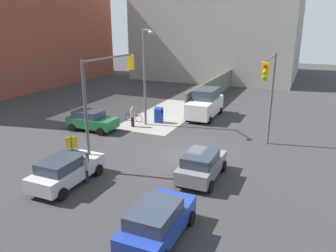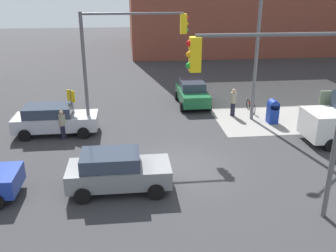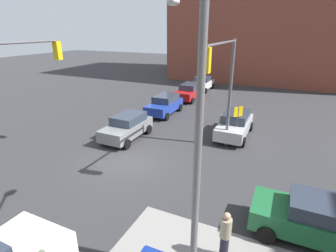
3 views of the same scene
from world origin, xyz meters
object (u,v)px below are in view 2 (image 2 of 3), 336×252
at_px(traffic_signal_se_corner, 285,93).
at_px(pedestrian_waiting, 62,124).
at_px(bicycle_leaning_on_fence, 251,106).
at_px(pedestrian_crossing, 233,102).
at_px(street_lamp_corner, 254,42).
at_px(sedan_silver, 54,119).
at_px(traffic_signal_nw_corner, 125,49).
at_px(sedan_gray, 117,171).
at_px(hatchback_green, 192,93).
at_px(mailbox_blue, 273,111).

xyz_separation_m(traffic_signal_se_corner, pedestrian_waiting, (-8.35, 8.30, -3.79)).
xyz_separation_m(traffic_signal_se_corner, bicycle_leaning_on_fence, (3.05, 11.70, -4.27)).
bearing_deg(traffic_signal_se_corner, pedestrian_crossing, 81.45).
distance_m(street_lamp_corner, sedan_silver, 11.95).
height_order(traffic_signal_nw_corner, sedan_gray, traffic_signal_nw_corner).
xyz_separation_m(street_lamp_corner, bicycle_leaning_on_fence, (0.68, 1.63, -4.35)).
xyz_separation_m(traffic_signal_nw_corner, pedestrian_waiting, (-3.42, -0.70, -3.81)).
relative_size(hatchback_green, bicycle_leaning_on_fence, 2.31).
bearing_deg(mailbox_blue, pedestrian_waiting, -174.29).
xyz_separation_m(traffic_signal_se_corner, sedan_gray, (-5.37, 2.66, -3.77)).
height_order(hatchback_green, pedestrian_waiting, hatchback_green).
bearing_deg(pedestrian_crossing, bicycle_leaning_on_fence, 106.16).
relative_size(sedan_gray, sedan_silver, 0.91).
bearing_deg(bicycle_leaning_on_fence, hatchback_green, 151.45).
relative_size(sedan_silver, pedestrian_waiting, 2.80).
height_order(traffic_signal_nw_corner, sedan_silver, traffic_signal_nw_corner).
xyz_separation_m(traffic_signal_se_corner, pedestrian_crossing, (1.65, 11.00, -3.70)).
height_order(mailbox_blue, sedan_silver, sedan_silver).
bearing_deg(pedestrian_crossing, traffic_signal_se_corner, -18.85).
height_order(traffic_signal_nw_corner, hatchback_green, traffic_signal_nw_corner).
bearing_deg(mailbox_blue, hatchback_green, 135.11).
height_order(mailbox_blue, pedestrian_crossing, pedestrian_crossing).
xyz_separation_m(traffic_signal_nw_corner, mailbox_blue, (8.58, 0.50, -3.87)).
distance_m(traffic_signal_se_corner, bicycle_leaning_on_fence, 12.82).
bearing_deg(mailbox_blue, traffic_signal_nw_corner, -176.66).
distance_m(traffic_signal_se_corner, sedan_silver, 13.30).
xyz_separation_m(traffic_signal_nw_corner, pedestrian_crossing, (6.58, 2.00, -3.72)).
bearing_deg(mailbox_blue, pedestrian_crossing, 143.13).
bearing_deg(mailbox_blue, bicycle_leaning_on_fence, 105.28).
distance_m(mailbox_blue, sedan_gray, 11.32).
bearing_deg(traffic_signal_nw_corner, hatchback_green, 46.16).
distance_m(sedan_gray, hatchback_green, 12.00).
bearing_deg(traffic_signal_se_corner, bicycle_leaning_on_fence, 75.36).
relative_size(sedan_gray, bicycle_leaning_on_fence, 2.32).
xyz_separation_m(mailbox_blue, pedestrian_crossing, (-2.00, 1.50, 0.15)).
height_order(pedestrian_crossing, bicycle_leaning_on_fence, pedestrian_crossing).
height_order(mailbox_blue, hatchback_green, hatchback_green).
bearing_deg(pedestrian_crossing, pedestrian_waiting, -85.18).
bearing_deg(pedestrian_crossing, street_lamp_corner, 27.12).
bearing_deg(sedan_gray, street_lamp_corner, 43.70).
distance_m(street_lamp_corner, mailbox_blue, 4.18).
relative_size(pedestrian_crossing, pedestrian_waiting, 1.09).
bearing_deg(sedan_gray, pedestrian_waiting, 117.80).
xyz_separation_m(traffic_signal_nw_corner, sedan_silver, (-3.98, 0.13, -3.79)).
bearing_deg(hatchback_green, bicycle_leaning_on_fence, -28.55).
bearing_deg(traffic_signal_se_corner, street_lamp_corner, 76.74).
height_order(street_lamp_corner, sedan_silver, street_lamp_corner).
bearing_deg(mailbox_blue, traffic_signal_se_corner, -111.04).
bearing_deg(bicycle_leaning_on_fence, sedan_silver, -167.89).
distance_m(traffic_signal_nw_corner, traffic_signal_se_corner, 10.26).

